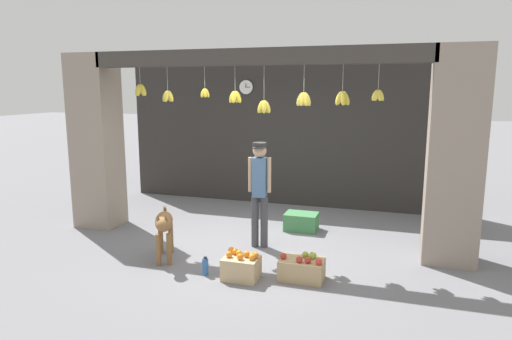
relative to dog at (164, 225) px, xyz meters
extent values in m
plane|color=slate|center=(0.94, 0.85, -0.50)|extent=(60.00, 60.00, 0.00)
cube|color=#2D2B28|center=(0.94, 3.55, 0.97)|extent=(6.94, 0.12, 2.93)
cube|color=gray|center=(-1.88, 1.15, 0.97)|extent=(0.70, 0.60, 2.93)
cube|color=gray|center=(3.76, 1.15, 0.97)|extent=(0.70, 0.60, 2.93)
cube|color=#3D3833|center=(0.94, 0.97, 2.31)|extent=(5.04, 0.24, 0.24)
cylinder|color=#B2AD99|center=(-0.87, 0.97, 2.06)|extent=(0.01, 0.01, 0.26)
ellipsoid|color=gold|center=(-0.82, 0.97, 1.84)|extent=(0.13, 0.07, 0.20)
ellipsoid|color=gold|center=(-0.87, 1.02, 1.84)|extent=(0.07, 0.13, 0.20)
ellipsoid|color=gold|center=(-0.92, 0.97, 1.84)|extent=(0.13, 0.07, 0.20)
ellipsoid|color=gold|center=(-0.87, 0.92, 1.84)|extent=(0.07, 0.13, 0.20)
cylinder|color=#B2AD99|center=(-0.42, 1.02, 2.01)|extent=(0.01, 0.01, 0.36)
ellipsoid|color=gold|center=(-0.37, 1.02, 1.74)|extent=(0.12, 0.07, 0.19)
ellipsoid|color=gold|center=(-0.42, 1.06, 1.74)|extent=(0.07, 0.12, 0.19)
ellipsoid|color=gold|center=(-0.47, 1.02, 1.74)|extent=(0.12, 0.07, 0.19)
ellipsoid|color=gold|center=(-0.42, 0.97, 1.74)|extent=(0.07, 0.12, 0.19)
cylinder|color=#B2AD99|center=(0.20, 1.02, 2.02)|extent=(0.01, 0.01, 0.33)
ellipsoid|color=yellow|center=(0.24, 1.02, 1.80)|extent=(0.10, 0.05, 0.15)
ellipsoid|color=yellow|center=(0.22, 1.05, 1.80)|extent=(0.08, 0.09, 0.15)
ellipsoid|color=yellow|center=(0.19, 1.05, 1.80)|extent=(0.08, 0.09, 0.15)
ellipsoid|color=yellow|center=(0.17, 1.02, 1.80)|extent=(0.10, 0.05, 0.15)
ellipsoid|color=yellow|center=(0.19, 0.99, 1.80)|extent=(0.08, 0.09, 0.15)
ellipsoid|color=yellow|center=(0.22, 0.99, 1.80)|extent=(0.08, 0.09, 0.15)
cylinder|color=#B2AD99|center=(0.70, 1.00, 2.01)|extent=(0.01, 0.01, 0.36)
ellipsoid|color=yellow|center=(0.75, 1.00, 1.74)|extent=(0.13, 0.07, 0.20)
ellipsoid|color=yellow|center=(0.70, 1.05, 1.74)|extent=(0.07, 0.13, 0.20)
ellipsoid|color=yellow|center=(0.65, 1.00, 1.74)|extent=(0.13, 0.07, 0.20)
ellipsoid|color=yellow|center=(0.70, 0.95, 1.74)|extent=(0.07, 0.13, 0.20)
cylinder|color=#B2AD99|center=(1.16, 0.93, 1.94)|extent=(0.01, 0.01, 0.50)
ellipsoid|color=gold|center=(1.21, 0.93, 1.60)|extent=(0.13, 0.07, 0.20)
ellipsoid|color=gold|center=(1.18, 0.98, 1.60)|extent=(0.09, 0.13, 0.21)
ellipsoid|color=gold|center=(1.12, 0.96, 1.60)|extent=(0.12, 0.11, 0.21)
ellipsoid|color=gold|center=(1.12, 0.90, 1.60)|extent=(0.12, 0.11, 0.21)
ellipsoid|color=gold|center=(1.18, 0.89, 1.60)|extent=(0.09, 0.13, 0.21)
cylinder|color=#B2AD99|center=(1.74, 0.94, 2.00)|extent=(0.01, 0.01, 0.38)
ellipsoid|color=yellow|center=(1.79, 0.94, 1.72)|extent=(0.14, 0.07, 0.21)
ellipsoid|color=yellow|center=(1.77, 0.98, 1.72)|extent=(0.12, 0.13, 0.22)
ellipsoid|color=yellow|center=(1.73, 0.99, 1.72)|extent=(0.09, 0.14, 0.22)
ellipsoid|color=yellow|center=(1.69, 0.96, 1.72)|extent=(0.13, 0.10, 0.22)
ellipsoid|color=yellow|center=(1.69, 0.92, 1.72)|extent=(0.13, 0.10, 0.22)
ellipsoid|color=yellow|center=(1.73, 0.89, 1.72)|extent=(0.09, 0.14, 0.22)
ellipsoid|color=yellow|center=(1.77, 0.90, 1.72)|extent=(0.12, 0.13, 0.22)
cylinder|color=#B2AD99|center=(2.27, 0.97, 2.01)|extent=(0.01, 0.01, 0.36)
ellipsoid|color=gold|center=(2.32, 0.97, 1.73)|extent=(0.14, 0.07, 0.21)
ellipsoid|color=gold|center=(2.28, 1.02, 1.73)|extent=(0.10, 0.13, 0.22)
ellipsoid|color=gold|center=(2.22, 1.00, 1.73)|extent=(0.13, 0.11, 0.22)
ellipsoid|color=gold|center=(2.22, 0.94, 1.73)|extent=(0.13, 0.11, 0.22)
ellipsoid|color=gold|center=(2.28, 0.92, 1.73)|extent=(0.10, 0.13, 0.22)
cylinder|color=#B2AD99|center=(2.74, 0.94, 2.02)|extent=(0.01, 0.01, 0.34)
ellipsoid|color=yellow|center=(2.78, 0.94, 1.78)|extent=(0.11, 0.06, 0.17)
ellipsoid|color=yellow|center=(2.76, 0.97, 1.78)|extent=(0.09, 0.10, 0.17)
ellipsoid|color=yellow|center=(2.72, 0.97, 1.78)|extent=(0.09, 0.10, 0.17)
ellipsoid|color=yellow|center=(2.70, 0.94, 1.78)|extent=(0.11, 0.06, 0.17)
ellipsoid|color=yellow|center=(2.72, 0.90, 1.78)|extent=(0.09, 0.10, 0.17)
ellipsoid|color=yellow|center=(2.76, 0.90, 1.78)|extent=(0.09, 0.10, 0.17)
ellipsoid|color=olive|center=(-0.02, 0.03, 0.05)|extent=(0.47, 0.65, 0.24)
cylinder|color=olive|center=(0.15, -0.14, -0.28)|extent=(0.07, 0.07, 0.44)
cylinder|color=olive|center=(0.02, -0.21, -0.28)|extent=(0.07, 0.07, 0.44)
cylinder|color=olive|center=(-0.05, 0.27, -0.28)|extent=(0.07, 0.07, 0.44)
cylinder|color=olive|center=(-0.18, 0.21, -0.28)|extent=(0.07, 0.07, 0.44)
ellipsoid|color=olive|center=(0.13, -0.27, 0.10)|extent=(0.23, 0.27, 0.16)
cone|color=brown|center=(0.17, -0.25, 0.19)|extent=(0.05, 0.05, 0.07)
cone|color=brown|center=(0.08, -0.29, 0.19)|extent=(0.05, 0.05, 0.07)
cylinder|color=olive|center=(-0.16, 0.33, 0.07)|extent=(0.12, 0.19, 0.25)
cylinder|color=#424247|center=(1.18, 0.91, -0.11)|extent=(0.11, 0.11, 0.78)
cylinder|color=#424247|center=(1.04, 0.90, -0.11)|extent=(0.11, 0.11, 0.78)
cube|color=#4C7099|center=(1.11, 0.90, 0.58)|extent=(0.22, 0.19, 0.59)
cylinder|color=tan|center=(1.25, 0.92, 0.61)|extent=(0.06, 0.06, 0.52)
cylinder|color=tan|center=(0.97, 0.89, 0.61)|extent=(0.06, 0.06, 0.52)
sphere|color=tan|center=(1.11, 0.90, 0.97)|extent=(0.20, 0.20, 0.20)
cylinder|color=#2D2D2D|center=(1.11, 0.90, 1.05)|extent=(0.21, 0.21, 0.07)
cube|color=#2D2D2D|center=(1.12, 0.80, 1.02)|extent=(0.18, 0.13, 0.01)
cube|color=tan|center=(1.23, -0.29, -0.36)|extent=(0.44, 0.34, 0.28)
sphere|color=orange|center=(1.08, -0.33, -0.18)|extent=(0.08, 0.08, 0.08)
sphere|color=orange|center=(1.19, -0.25, -0.18)|extent=(0.08, 0.08, 0.08)
sphere|color=orange|center=(1.05, -0.17, -0.18)|extent=(0.08, 0.08, 0.08)
sphere|color=orange|center=(1.29, -0.25, -0.18)|extent=(0.08, 0.08, 0.08)
sphere|color=orange|center=(1.38, -0.26, -0.18)|extent=(0.08, 0.08, 0.08)
sphere|color=orange|center=(1.38, -0.33, -0.18)|extent=(0.08, 0.08, 0.08)
sphere|color=orange|center=(1.24, -0.36, -0.18)|extent=(0.08, 0.08, 0.08)
sphere|color=orange|center=(1.12, -0.21, -0.18)|extent=(0.08, 0.08, 0.08)
sphere|color=orange|center=(1.41, -0.26, -0.18)|extent=(0.08, 0.08, 0.08)
cube|color=tan|center=(1.96, -0.08, -0.37)|extent=(0.55, 0.36, 0.26)
sphere|color=red|center=(1.95, -0.18, -0.20)|extent=(0.08, 0.08, 0.08)
sphere|color=red|center=(1.73, -0.12, -0.20)|extent=(0.08, 0.08, 0.08)
sphere|color=red|center=(2.07, 0.01, -0.20)|extent=(0.08, 0.08, 0.08)
sphere|color=#99B238|center=(2.09, 0.01, -0.20)|extent=(0.08, 0.08, 0.08)
sphere|color=red|center=(2.05, -0.16, -0.20)|extent=(0.08, 0.08, 0.08)
sphere|color=#99B238|center=(2.06, -0.03, -0.20)|extent=(0.08, 0.08, 0.08)
sphere|color=#99B238|center=(1.99, 0.01, -0.20)|extent=(0.08, 0.08, 0.08)
sphere|color=red|center=(2.19, -0.18, -0.20)|extent=(0.08, 0.08, 0.08)
cube|color=#42844C|center=(1.54, 1.90, -0.35)|extent=(0.54, 0.40, 0.29)
cylinder|color=#2D60AD|center=(0.75, -0.32, -0.39)|extent=(0.08, 0.08, 0.22)
cylinder|color=black|center=(0.75, -0.32, -0.26)|extent=(0.04, 0.04, 0.02)
cylinder|color=black|center=(0.03, 3.49, 1.88)|extent=(0.30, 0.01, 0.30)
cylinder|color=white|center=(0.03, 3.47, 1.88)|extent=(0.28, 0.02, 0.28)
cube|color=black|center=(0.03, 3.46, 1.91)|extent=(0.01, 0.01, 0.08)
cube|color=black|center=(0.07, 3.46, 1.88)|extent=(0.11, 0.01, 0.01)
camera|label=1|loc=(3.04, -5.40, 1.88)|focal=32.00mm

